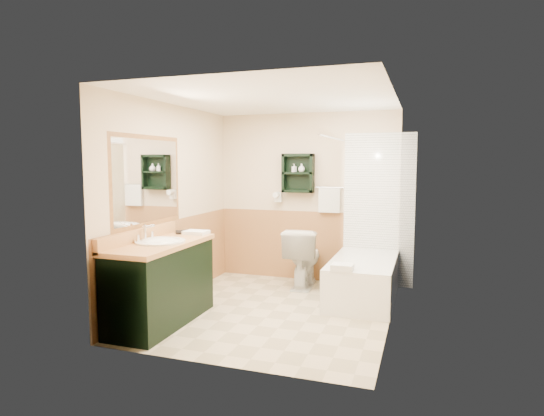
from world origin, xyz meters
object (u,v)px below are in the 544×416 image
(bathtub, at_px, (363,279))
(vanity_book, at_px, (176,224))
(hair_dryer, at_px, (278,197))
(wall_shelf, at_px, (298,173))
(toilet, at_px, (303,257))
(soap_bottle_a, at_px, (294,170))
(soap_bottle_b, at_px, (302,169))
(vanity, at_px, (161,283))

(bathtub, distance_m, vanity_book, 2.40)
(hair_dryer, xyz_separation_m, bathtub, (1.33, -0.67, -0.94))
(wall_shelf, height_order, bathtub, wall_shelf)
(toilet, height_order, soap_bottle_a, soap_bottle_a)
(wall_shelf, distance_m, vanity_book, 1.98)
(bathtub, bearing_deg, vanity_book, -155.93)
(soap_bottle_b, bearing_deg, soap_bottle_a, 180.00)
(toilet, height_order, soap_bottle_b, soap_bottle_b)
(wall_shelf, height_order, hair_dryer, wall_shelf)
(bathtub, relative_size, soap_bottle_b, 12.55)
(vanity, distance_m, toilet, 2.16)
(vanity_book, xyz_separation_m, soap_bottle_a, (1.01, 1.57, 0.61))
(hair_dryer, xyz_separation_m, soap_bottle_b, (0.35, -0.03, 0.41))
(wall_shelf, height_order, toilet, wall_shelf)
(wall_shelf, bearing_deg, soap_bottle_a, -174.69)
(hair_dryer, relative_size, bathtub, 0.16)
(vanity, height_order, vanity_book, vanity_book)
(hair_dryer, distance_m, soap_bottle_a, 0.46)
(hair_dryer, xyz_separation_m, vanity_book, (-0.76, -1.60, -0.22))
(soap_bottle_a, height_order, soap_bottle_b, soap_bottle_b)
(hair_dryer, bearing_deg, bathtub, -26.70)
(wall_shelf, relative_size, toilet, 0.67)
(vanity_book, distance_m, soap_bottle_a, 1.96)
(vanity, bearing_deg, bathtub, 38.40)
(hair_dryer, distance_m, toilet, 0.97)
(bathtub, bearing_deg, soap_bottle_a, 149.46)
(wall_shelf, bearing_deg, toilet, -60.23)
(vanity, xyz_separation_m, toilet, (1.05, 1.89, -0.04))
(vanity, relative_size, toilet, 1.68)
(vanity, distance_m, vanity_book, 0.82)
(soap_bottle_a, bearing_deg, vanity, -111.29)
(vanity, relative_size, bathtub, 0.92)
(hair_dryer, bearing_deg, soap_bottle_a, -6.95)
(vanity_book, bearing_deg, vanity, -104.72)
(bathtub, relative_size, soap_bottle_a, 12.83)
(vanity_book, distance_m, soap_bottle_b, 2.02)
(vanity, height_order, bathtub, vanity)
(vanity_book, bearing_deg, bathtub, -6.26)
(wall_shelf, bearing_deg, hair_dryer, 175.24)
(toilet, distance_m, soap_bottle_b, 1.25)
(hair_dryer, bearing_deg, wall_shelf, -4.76)
(bathtub, bearing_deg, vanity, -141.60)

